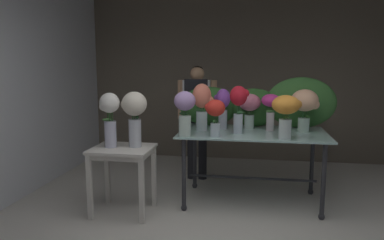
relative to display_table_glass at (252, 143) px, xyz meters
The scene contains 18 objects.
ground_plane 0.83m from the display_table_glass, 141.92° to the left, with size 8.19×8.19×0.00m, color beige.
wall_back 2.23m from the display_table_glass, 98.27° to the left, with size 5.17×0.12×2.81m, color #706656.
wall_left 2.98m from the display_table_glass, behind, with size 0.12×3.84×2.81m, color silver.
display_table_glass is the anchor object (origin of this frame).
side_table_white 1.53m from the display_table_glass, 158.32° to the right, with size 0.66×0.57×0.75m.
florist 1.15m from the display_table_glass, 134.74° to the left, with size 0.56×0.24×1.63m.
foliage_backdrop 0.56m from the display_table_glass, 81.02° to the left, with size 1.97×0.32×0.63m.
vase_crimson_tulips 0.53m from the display_table_glass, 139.64° to the right, with size 0.22×0.20×0.55m.
vase_sunset_lilies 0.68m from the display_table_glass, 48.10° to the right, with size 0.32×0.30×0.47m.
vase_magenta_freesia 0.48m from the display_table_glass, 24.02° to the left, with size 0.22×0.22×0.44m.
vase_coral_anemones 0.76m from the display_table_glass, behind, with size 0.27×0.23×0.57m.
vase_scarlet_roses 0.68m from the display_table_glass, 137.96° to the right, with size 0.23×0.21×0.41m.
vase_lilac_hydrangea 0.95m from the display_table_glass, 152.01° to the right, with size 0.24×0.24×0.50m.
vase_peach_dahlias 0.76m from the display_table_glass, ahead, with size 0.32×0.31×0.50m.
vase_violet_carnations 0.57m from the display_table_glass, 160.74° to the left, with size 0.22×0.18×0.50m.
vase_rosy_snapdragons 0.47m from the display_table_glass, 102.50° to the left, with size 0.27×0.27×0.43m.
vase_white_roses_tall 1.69m from the display_table_glass, 160.05° to the right, with size 0.23×0.22×0.60m.
vase_cream_lisianthus_tall 1.44m from the display_table_glass, 158.52° to the right, with size 0.28×0.27×0.61m.
Camera 1 is at (0.30, -2.74, 1.68)m, focal length 34.56 mm.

